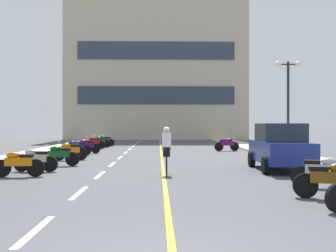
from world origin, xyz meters
name	(u,v)px	position (x,y,z in m)	size (l,w,h in m)	color
ground_plane	(157,154)	(0.00, 21.00, 0.00)	(140.00, 140.00, 0.00)	#47474C
curb_left	(51,150)	(-7.20, 24.00, 0.06)	(2.40, 72.00, 0.12)	#B7B2A8
curb_right	(263,150)	(7.20, 24.00, 0.06)	(2.40, 72.00, 0.12)	#B7B2A8
lane_dash_0	(35,230)	(-2.00, 2.00, 0.00)	(0.14, 2.20, 0.01)	silver
lane_dash_1	(79,193)	(-2.00, 6.00, 0.00)	(0.14, 2.20, 0.01)	silver
lane_dash_2	(100,175)	(-2.00, 10.00, 0.00)	(0.14, 2.20, 0.01)	silver
lane_dash_3	(112,164)	(-2.00, 14.00, 0.00)	(0.14, 2.20, 0.01)	silver
lane_dash_4	(120,158)	(-2.00, 18.00, 0.00)	(0.14, 2.20, 0.01)	silver
lane_dash_5	(126,153)	(-2.00, 22.00, 0.00)	(0.14, 2.20, 0.01)	silver
lane_dash_6	(130,149)	(-2.00, 26.00, 0.00)	(0.14, 2.20, 0.01)	silver
lane_dash_7	(133,146)	(-2.00, 30.00, 0.00)	(0.14, 2.20, 0.01)	silver
lane_dash_8	(136,144)	(-2.00, 34.00, 0.00)	(0.14, 2.20, 0.01)	silver
lane_dash_9	(138,142)	(-2.00, 38.00, 0.00)	(0.14, 2.20, 0.01)	silver
lane_dash_10	(139,141)	(-2.00, 42.00, 0.00)	(0.14, 2.20, 0.01)	silver
lane_dash_11	(141,140)	(-2.00, 46.00, 0.00)	(0.14, 2.20, 0.01)	silver
centre_line_yellow	(161,151)	(0.25, 24.00, 0.00)	(0.12, 66.00, 0.01)	gold
office_building	(156,69)	(-0.17, 48.10, 8.67)	(21.73, 6.31, 17.34)	#BCAD93
street_lamp_mid	(288,86)	(7.13, 18.06, 3.86)	(1.46, 0.36, 5.12)	black
parked_car_near	(280,147)	(4.79, 11.39, 0.92)	(2.04, 4.26, 1.82)	black
motorcycle_1	(330,179)	(4.16, 4.95, 0.47)	(1.68, 0.66, 0.92)	black
motorcycle_2	(322,171)	(4.66, 6.74, 0.47)	(1.63, 0.81, 0.92)	black
motorcycle_3	(18,163)	(-4.67, 9.44, 0.47)	(1.70, 0.60, 0.92)	black
motorcycle_4	(35,159)	(-4.56, 11.04, 0.47)	(1.70, 0.60, 0.92)	black
motorcycle_5	(59,155)	(-4.18, 13.30, 0.47)	(1.70, 0.60, 0.92)	black
motorcycle_6	(70,151)	(-4.32, 16.21, 0.47)	(1.64, 0.80, 0.92)	black
motorcycle_7	(70,149)	(-4.63, 17.74, 0.47)	(1.70, 0.60, 0.92)	black
motorcycle_8	(76,147)	(-4.64, 19.48, 0.47)	(1.67, 0.70, 0.92)	black
motorcycle_9	(86,146)	(-4.36, 21.33, 0.47)	(1.69, 0.60, 0.92)	black
motorcycle_10	(227,144)	(4.66, 23.56, 0.47)	(1.69, 0.60, 0.92)	black
motorcycle_11	(94,142)	(-4.64, 26.55, 0.47)	(1.68, 0.66, 0.92)	black
motorcycle_12	(100,141)	(-4.47, 28.53, 0.47)	(1.66, 0.75, 0.92)	black
motorcycle_13	(105,140)	(-4.36, 30.38, 0.47)	(1.66, 0.73, 0.92)	black
cyclist_rider	(167,150)	(0.35, 10.03, 0.89)	(0.42, 1.77, 1.71)	black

